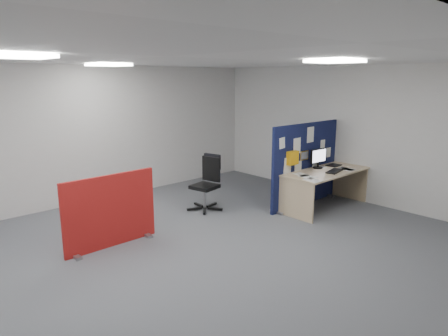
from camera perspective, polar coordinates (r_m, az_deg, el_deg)
floor at (r=5.52m, az=-7.13°, el=-13.72°), size 9.00×9.00×0.00m
ceiling at (r=4.95m, az=-8.02°, el=15.52°), size 9.00×7.00×0.02m
wall_back at (r=8.14m, az=-21.92°, el=4.06°), size 9.00×0.02×2.70m
wall_right at (r=8.44m, az=18.35°, el=4.62°), size 0.02×7.00×2.70m
ceiling_lights at (r=5.69m, az=-9.11°, el=14.81°), size 4.10×4.10×0.04m
navy_divider at (r=7.91m, az=11.49°, el=0.51°), size 1.95×0.30×1.61m
main_desk at (r=7.87m, az=13.99°, el=-1.51°), size 1.86×0.83×0.73m
monitor_main at (r=7.95m, az=13.33°, el=1.48°), size 0.44×0.18×0.38m
keyboard at (r=7.76m, az=15.49°, el=-0.44°), size 0.48×0.27×0.02m
mouse at (r=8.07m, az=16.39°, el=0.03°), size 0.11×0.08×0.03m
paper_tray at (r=8.31m, az=15.43°, el=0.40°), size 0.29×0.23×0.01m
red_divider at (r=6.12m, az=-15.89°, el=-6.04°), size 1.45×0.30×1.09m
office_chair at (r=7.56m, az=-2.30°, el=-1.58°), size 0.68×0.67×1.02m
desk_papers at (r=7.64m, az=13.91°, el=-0.63°), size 1.46×0.87×0.00m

